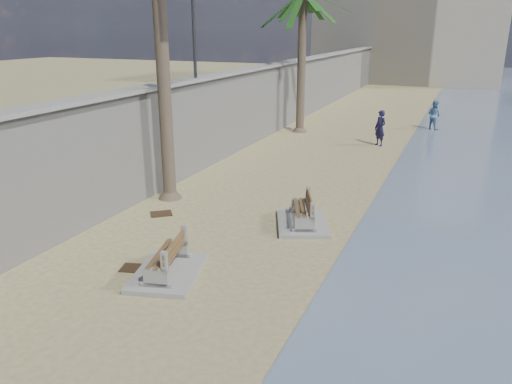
% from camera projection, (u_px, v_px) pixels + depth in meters
% --- Properties ---
extents(seawall, '(0.45, 70.00, 3.50)m').
position_uv_depth(seawall, '(270.00, 100.00, 26.41)').
color(seawall, gray).
rests_on(seawall, ground_plane).
extents(wall_cap, '(0.80, 70.00, 0.12)m').
position_uv_depth(wall_cap, '(271.00, 65.00, 25.85)').
color(wall_cap, gray).
rests_on(wall_cap, seawall).
extents(end_building, '(18.00, 12.00, 14.00)m').
position_uv_depth(end_building, '(413.00, 11.00, 51.53)').
color(end_building, '#B7AA93').
rests_on(end_building, ground_plane).
extents(bench_near, '(1.88, 2.35, 0.86)m').
position_uv_depth(bench_near, '(167.00, 260.00, 11.40)').
color(bench_near, gray).
rests_on(bench_near, ground_plane).
extents(bench_far, '(2.07, 2.43, 0.86)m').
position_uv_depth(bench_far, '(303.00, 213.00, 14.30)').
color(bench_far, gray).
rests_on(bench_far, ground_plane).
extents(person_a, '(0.85, 0.81, 1.96)m').
position_uv_depth(person_a, '(380.00, 126.00, 23.76)').
color(person_a, '#171335').
rests_on(person_a, ground_plane).
extents(person_b, '(1.08, 1.02, 1.78)m').
position_uv_depth(person_b, '(434.00, 113.00, 27.63)').
color(person_b, teal).
rests_on(person_b, ground_plane).
extents(debris_c, '(0.82, 0.80, 0.03)m').
position_uv_depth(debris_c, '(161.00, 214.00, 15.24)').
color(debris_c, '#382616').
rests_on(debris_c, ground_plane).
extents(debris_d, '(0.67, 0.59, 0.03)m').
position_uv_depth(debris_d, '(133.00, 268.00, 11.81)').
color(debris_d, '#382616').
rests_on(debris_d, ground_plane).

